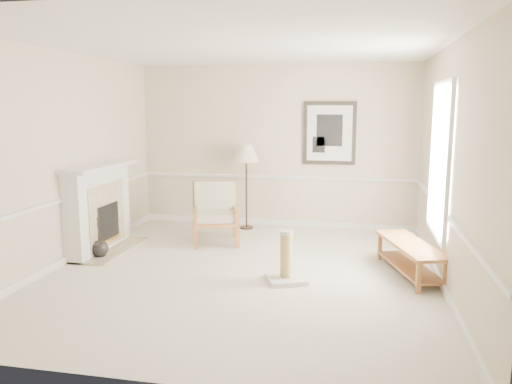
% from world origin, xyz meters
% --- Properties ---
extents(ground, '(5.50, 5.50, 0.00)m').
position_xyz_m(ground, '(0.00, 0.00, 0.00)').
color(ground, silver).
rests_on(ground, ground).
extents(room, '(5.04, 5.54, 2.92)m').
position_xyz_m(room, '(0.14, 0.08, 1.87)').
color(room, beige).
rests_on(room, ground).
extents(fireplace, '(0.64, 1.64, 1.31)m').
position_xyz_m(fireplace, '(-2.34, 0.60, 0.64)').
color(fireplace, white).
rests_on(fireplace, ground).
extents(floor_vase, '(0.25, 0.25, 0.72)m').
position_xyz_m(floor_vase, '(-2.15, 0.21, 0.13)').
color(floor_vase, black).
rests_on(floor_vase, ground).
extents(armchair, '(0.93, 0.96, 0.96)m').
position_xyz_m(armchair, '(-0.77, 1.43, 0.52)').
color(armchair, olive).
rests_on(armchair, ground).
extents(floor_lamp, '(0.48, 0.48, 1.50)m').
position_xyz_m(floor_lamp, '(-0.47, 2.40, 1.31)').
color(floor_lamp, black).
rests_on(floor_lamp, ground).
extents(bench, '(0.85, 1.53, 0.42)m').
position_xyz_m(bench, '(2.15, 0.35, 0.28)').
color(bench, olive).
rests_on(bench, ground).
extents(scratching_post, '(0.60, 0.60, 0.65)m').
position_xyz_m(scratching_post, '(0.62, -0.23, 0.20)').
color(scratching_post, silver).
rests_on(scratching_post, ground).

